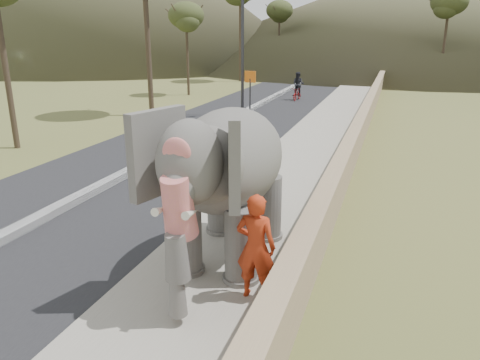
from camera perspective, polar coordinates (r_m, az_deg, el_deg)
name	(u,v)px	position (r m, az deg, el deg)	size (l,w,h in m)	color
ground	(232,256)	(9.77, -0.94, -9.25)	(160.00, 160.00, 0.00)	olive
road	(199,138)	(20.33, -4.98, 5.16)	(7.00, 120.00, 0.03)	black
median	(199,136)	(20.31, -4.99, 5.42)	(0.35, 120.00, 0.22)	black
walkway	(315,145)	(18.94, 9.10, 4.25)	(3.00, 120.00, 0.15)	#9E9687
parapet	(358,136)	(18.66, 14.18, 5.22)	(0.30, 120.00, 1.10)	tan
lamppost	(248,21)	(25.38, 1.01, 18.77)	(1.76, 0.36, 8.00)	#2A292E
signboard	(250,86)	(25.27, 1.25, 11.44)	(0.60, 0.08, 2.40)	#2D2D33
hill_far	(419,12)	(78.28, 21.01, 18.57)	(80.00, 80.00, 14.00)	brown
elephant_and_man	(230,181)	(8.97, -1.24, -0.15)	(2.38, 4.28, 3.08)	slate
motorcyclist	(298,89)	(31.63, 7.05, 10.95)	(0.81, 1.59, 1.84)	maroon
trees	(365,35)	(35.96, 14.98, 16.70)	(48.73, 42.46, 9.74)	#473828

